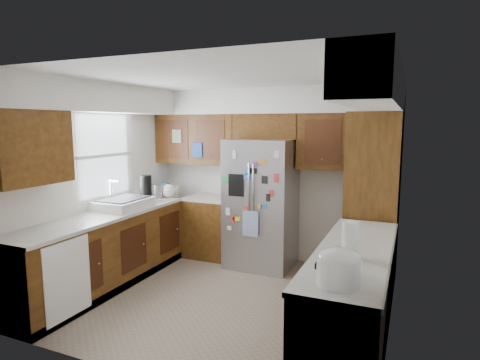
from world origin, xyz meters
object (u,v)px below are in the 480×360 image
Objects in this scene: fridge at (261,203)px; paper_towel at (350,239)px; rice_cooker at (338,266)px; pantry at (373,200)px.

paper_towel is at bearing -52.11° from fridge.
fridge is 5.90× the size of rice_cooker.
pantry is at bearing 89.60° from paper_towel.
pantry is 7.19× the size of paper_towel.
fridge is (-1.50, 0.05, -0.17)m from pantry.
pantry is at bearing -2.06° from fridge.
pantry is at bearing 89.99° from rice_cooker.
fridge is at bearing 127.89° from paper_towel.
pantry reaches higher than rice_cooker.
pantry is 1.86m from paper_towel.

